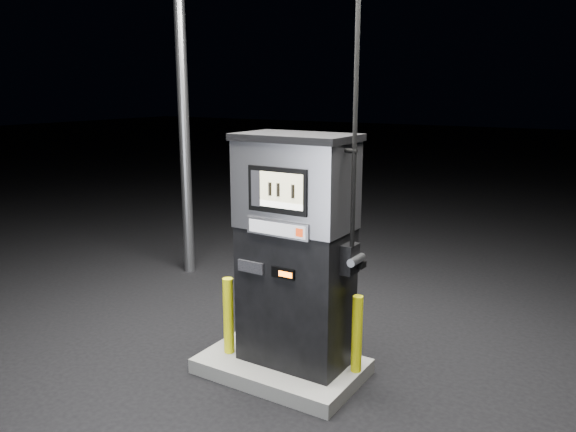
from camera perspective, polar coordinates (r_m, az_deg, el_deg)
The scene contains 5 objects.
ground at distance 5.92m, azimuth -0.67°, elevation -15.64°, with size 80.00×80.00×0.00m, color black.
pump_island at distance 5.88m, azimuth -0.67°, elevation -15.00°, with size 1.60×1.00×0.15m, color slate.
fuel_dispenser at distance 5.41m, azimuth 0.82°, elevation -3.35°, with size 1.24×0.68×4.70m.
bollard_left at distance 5.86m, azimuth -6.06°, elevation -10.03°, with size 0.11×0.11×0.80m, color #F6F60D.
bollard_right at distance 5.51m, azimuth 7.02°, elevation -11.82°, with size 0.10×0.10×0.77m, color #F6F60D.
Camera 1 is at (2.80, -4.39, 2.82)m, focal length 35.00 mm.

